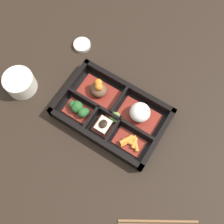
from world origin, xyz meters
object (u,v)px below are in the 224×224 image
(bowl_rice, at_px, (140,113))
(chopsticks, at_px, (158,223))
(tea_cup, at_px, (20,83))
(sauce_dish, at_px, (82,45))

(bowl_rice, height_order, chopsticks, bowl_rice)
(tea_cup, distance_m, chopsticks, 0.55)
(tea_cup, bearing_deg, bowl_rice, 16.68)
(tea_cup, relative_size, chopsticks, 0.49)
(sauce_dish, bearing_deg, tea_cup, -107.93)
(bowl_rice, relative_size, chopsticks, 0.65)
(tea_cup, relative_size, sauce_dish, 1.63)
(chopsticks, distance_m, sauce_dish, 0.57)
(bowl_rice, xyz_separation_m, sauce_dish, (-0.28, 0.11, -0.03))
(tea_cup, bearing_deg, chopsticks, -12.42)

